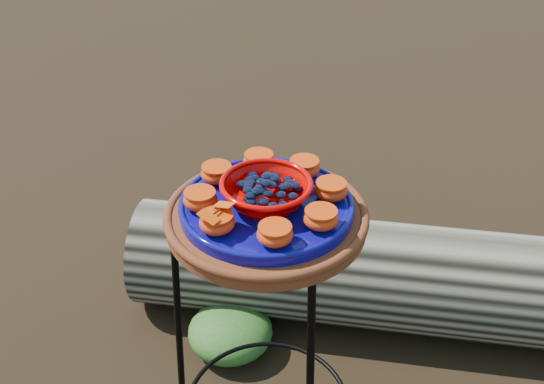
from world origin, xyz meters
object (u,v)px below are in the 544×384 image
Objects in this scene: plant_stand at (267,346)px; terracotta_saucer at (266,219)px; red_bowl at (266,193)px; cobalt_plate at (266,207)px; driftwood_log at (423,279)px.

plant_stand is 1.71× the size of terracotta_saucer.
terracotta_saucer is at bearing 0.00° from red_bowl.
driftwood_log is at bearing 77.73° from cobalt_plate.
terracotta_saucer is 0.23× the size of driftwood_log.
plant_stand reaches higher than driftwood_log.
cobalt_plate is at bearing 0.00° from terracotta_saucer.
plant_stand is 0.43m from red_bowl.
cobalt_plate reaches higher than plant_stand.
cobalt_plate reaches higher than terracotta_saucer.
plant_stand is 0.39m from cobalt_plate.
driftwood_log is (0.14, 0.63, -0.55)m from terracotta_saucer.
red_bowl is at bearing 0.00° from cobalt_plate.
cobalt_plate is 0.20× the size of driftwood_log.
red_bowl is (0.00, 0.00, 0.43)m from plant_stand.
terracotta_saucer is (0.00, 0.00, 0.37)m from plant_stand.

